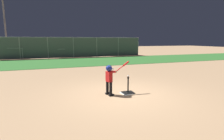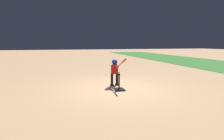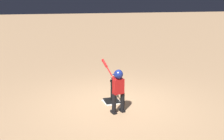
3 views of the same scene
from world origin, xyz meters
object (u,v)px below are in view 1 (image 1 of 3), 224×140
batting_tee (128,91)px  bleachers_far_right (121,51)px  bleachers_center (13,53)px  baseball (128,76)px  bleachers_left_center (72,53)px  batter_child (110,76)px

batting_tee → bleachers_far_right: (6.07, 15.55, 0.50)m
batting_tee → bleachers_center: (-6.42, 15.20, 0.50)m
batting_tee → baseball: (0.00, 0.00, 0.57)m
baseball → bleachers_left_center: (-0.30, 14.92, -0.16)m
batting_tee → bleachers_center: bleachers_center is taller
bleachers_center → bleachers_left_center: bearing=-2.5°
batting_tee → bleachers_left_center: (-0.30, 14.92, 0.41)m
baseball → bleachers_center: size_ratio=0.03×
bleachers_far_right → batter_child: bearing=-113.5°
batter_child → bleachers_left_center: size_ratio=0.33×
batter_child → bleachers_center: 16.20m
bleachers_center → bleachers_far_right: bleachers_far_right is taller
baseball → bleachers_far_right: bleachers_far_right is taller
baseball → bleachers_far_right: (6.07, 15.55, -0.07)m
batting_tee → baseball: bearing=14.0°
bleachers_center → bleachers_far_right: (12.49, 0.36, -0.00)m
batter_child → bleachers_left_center: (0.39, 14.88, -0.19)m
bleachers_left_center → bleachers_far_right: bleachers_far_right is taller
bleachers_center → bleachers_far_right: bearing=1.6°
batting_tee → batter_child: (-0.69, 0.04, 0.60)m
batter_child → baseball: bearing=-3.2°
bleachers_center → bleachers_left_center: 6.13m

